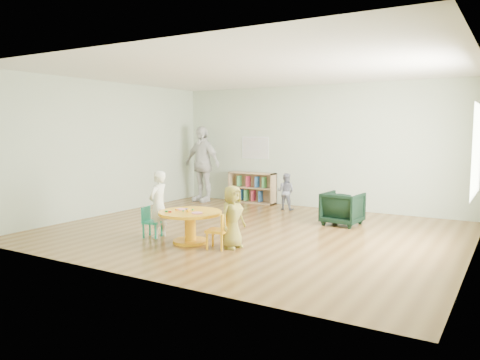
{
  "coord_description": "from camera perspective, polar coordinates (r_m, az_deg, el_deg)",
  "views": [
    {
      "loc": [
        4.01,
        -7.08,
        1.79
      ],
      "look_at": [
        -0.07,
        -0.3,
        0.94
      ],
      "focal_mm": 35.0,
      "sensor_mm": 36.0,
      "label": 1
    }
  ],
  "objects": [
    {
      "name": "room",
      "position": [
        8.13,
        1.59,
        6.87
      ],
      "size": [
        7.1,
        7.0,
        2.8
      ],
      "color": "brown",
      "rests_on": "ground"
    },
    {
      "name": "activity_table",
      "position": [
        7.49,
        -6.09,
        -5.01
      ],
      "size": [
        1.0,
        1.0,
        0.55
      ],
      "rotation": [
        0.0,
        0.0,
        0.07
      ],
      "color": "#F5A714",
      "rests_on": "ground"
    },
    {
      "name": "kid_chair_left",
      "position": [
        7.98,
        -10.87,
        -4.91
      ],
      "size": [
        0.33,
        0.33,
        0.51
      ],
      "rotation": [
        0.0,
        0.0,
        -1.33
      ],
      "color": "#1C9E7A",
      "rests_on": "ground"
    },
    {
      "name": "kid_chair_right",
      "position": [
        7.08,
        -2.5,
        -6.07
      ],
      "size": [
        0.35,
        0.35,
        0.55
      ],
      "rotation": [
        0.0,
        0.0,
        1.79
      ],
      "color": "#F5A714",
      "rests_on": "ground"
    },
    {
      "name": "bookshelf",
      "position": [
        11.51,
        1.5,
        -0.96
      ],
      "size": [
        1.2,
        0.3,
        0.75
      ],
      "color": "tan",
      "rests_on": "ground"
    },
    {
      "name": "alphabet_poster",
      "position": [
        11.53,
        1.88,
        3.96
      ],
      "size": [
        0.74,
        0.01,
        0.54
      ],
      "color": "white",
      "rests_on": "ground"
    },
    {
      "name": "armchair",
      "position": [
        9.04,
        12.39,
        -3.4
      ],
      "size": [
        0.72,
        0.74,
        0.63
      ],
      "primitive_type": "imported",
      "rotation": [
        0.0,
        0.0,
        3.06
      ],
      "color": "black",
      "rests_on": "ground"
    },
    {
      "name": "child_left",
      "position": [
        7.89,
        -9.93,
        -2.94
      ],
      "size": [
        0.3,
        0.43,
        1.12
      ],
      "primitive_type": "imported",
      "rotation": [
        0.0,
        0.0,
        -1.48
      ],
      "color": "white",
      "rests_on": "ground"
    },
    {
      "name": "child_right",
      "position": [
        7.09,
        -0.94,
        -4.52
      ],
      "size": [
        0.38,
        0.51,
        0.96
      ],
      "primitive_type": "imported",
      "rotation": [
        0.0,
        0.0,
        1.39
      ],
      "color": "yellow",
      "rests_on": "ground"
    },
    {
      "name": "toddler",
      "position": [
        10.51,
        5.61,
        -1.41
      ],
      "size": [
        0.42,
        0.33,
        0.83
      ],
      "primitive_type": "imported",
      "rotation": [
        0.0,
        0.0,
        3.19
      ],
      "color": "#171F3B",
      "rests_on": "ground"
    },
    {
      "name": "adult_caretaker",
      "position": [
        11.71,
        -4.65,
        1.97
      ],
      "size": [
        1.16,
        0.63,
        1.88
      ],
      "primitive_type": "imported",
      "rotation": [
        0.0,
        0.0,
        -0.16
      ],
      "color": "white",
      "rests_on": "ground"
    }
  ]
}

